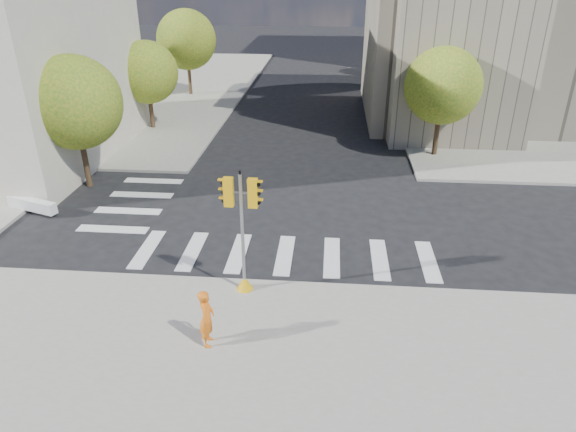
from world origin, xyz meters
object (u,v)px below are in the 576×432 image
object	(u,v)px
lamp_far	(411,35)
planter_wall	(5,198)
lamp_near	(440,64)
traffic_signal	(243,242)
photographer	(207,318)

from	to	relation	value
lamp_far	planter_wall	distance (m)	34.38
lamp_near	traffic_signal	distance (m)	20.93
planter_wall	photographer	bearing A→B (deg)	-18.59
planter_wall	traffic_signal	bearing A→B (deg)	-7.37
traffic_signal	lamp_near	bearing A→B (deg)	65.71
lamp_near	traffic_signal	xyz separation A→B (m)	(-9.22, -18.60, -2.64)
lamp_near	photographer	bearing A→B (deg)	-114.59
photographer	planter_wall	xyz separation A→B (m)	(-11.46, 8.75, -0.64)
lamp_far	planter_wall	world-z (taller)	lamp_far
traffic_signal	planter_wall	bearing A→B (deg)	155.93
lamp_near	lamp_far	xyz separation A→B (m)	(0.00, 14.00, 0.00)
traffic_signal	photographer	xyz separation A→B (m)	(-0.59, -2.83, -0.89)
photographer	planter_wall	distance (m)	14.44
lamp_near	lamp_far	world-z (taller)	same
traffic_signal	photographer	distance (m)	3.03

